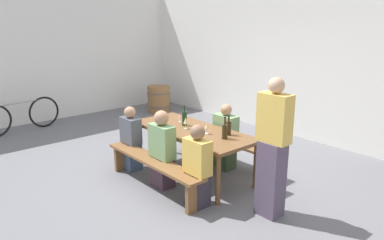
{
  "coord_description": "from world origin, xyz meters",
  "views": [
    {
      "loc": [
        4.06,
        -3.51,
        2.38
      ],
      "look_at": [
        0.0,
        0.0,
        0.9
      ],
      "focal_mm": 34.17,
      "sensor_mm": 36.0,
      "label": 1
    }
  ],
  "objects_px": {
    "tasting_table": "(192,134)",
    "wine_bottle_0": "(184,118)",
    "wine_bottle_2": "(229,128)",
    "seated_guest_far_0": "(225,139)",
    "seated_guest_near_0": "(131,140)",
    "seated_guest_near_2": "(197,168)",
    "wine_glass_0": "(159,116)",
    "wine_glass_3": "(180,116)",
    "wine_bottle_1": "(225,131)",
    "bench_near": "(153,165)",
    "wine_glass_2": "(207,126)",
    "wine_barrel": "(159,99)",
    "wine_glass_1": "(186,121)",
    "parked_bicycle_0": "(20,116)",
    "bench_far": "(225,143)",
    "standing_host": "(273,151)",
    "seated_guest_near_1": "(162,151)"
  },
  "relations": [
    {
      "from": "tasting_table",
      "to": "wine_bottle_0",
      "type": "xyz_separation_m",
      "value": [
        -0.24,
        0.05,
        0.2
      ]
    },
    {
      "from": "wine_bottle_2",
      "to": "seated_guest_far_0",
      "type": "xyz_separation_m",
      "value": [
        -0.41,
        0.37,
        -0.35
      ]
    },
    {
      "from": "seated_guest_near_0",
      "to": "seated_guest_near_2",
      "type": "xyz_separation_m",
      "value": [
        1.61,
        -0.0,
        0.03
      ]
    },
    {
      "from": "seated_guest_near_0",
      "to": "seated_guest_far_0",
      "type": "xyz_separation_m",
      "value": [
        0.97,
        1.18,
        0.01
      ]
    },
    {
      "from": "wine_glass_0",
      "to": "wine_glass_3",
      "type": "distance_m",
      "value": 0.34
    },
    {
      "from": "wine_bottle_1",
      "to": "wine_glass_0",
      "type": "height_order",
      "value": "wine_bottle_1"
    },
    {
      "from": "bench_near",
      "to": "seated_guest_near_0",
      "type": "distance_m",
      "value": 0.85
    },
    {
      "from": "wine_glass_2",
      "to": "wine_barrel",
      "type": "xyz_separation_m",
      "value": [
        -4.01,
        2.02,
        -0.52
      ]
    },
    {
      "from": "seated_guest_far_0",
      "to": "wine_glass_1",
      "type": "bearing_deg",
      "value": -20.12
    },
    {
      "from": "wine_glass_2",
      "to": "seated_guest_near_2",
      "type": "height_order",
      "value": "seated_guest_near_2"
    },
    {
      "from": "seated_guest_near_2",
      "to": "wine_barrel",
      "type": "relative_size",
      "value": 1.62
    },
    {
      "from": "wine_glass_1",
      "to": "wine_glass_2",
      "type": "xyz_separation_m",
      "value": [
        0.4,
        0.07,
        -0.01
      ]
    },
    {
      "from": "parked_bicycle_0",
      "to": "tasting_table",
      "type": "bearing_deg",
      "value": -79.1
    },
    {
      "from": "wine_bottle_0",
      "to": "wine_glass_0",
      "type": "xyz_separation_m",
      "value": [
        -0.4,
        -0.2,
        -0.01
      ]
    },
    {
      "from": "bench_far",
      "to": "parked_bicycle_0",
      "type": "xyz_separation_m",
      "value": [
        -4.16,
        -2.08,
        0.02
      ]
    },
    {
      "from": "wine_barrel",
      "to": "wine_bottle_2",
      "type": "bearing_deg",
      "value": -23.07
    },
    {
      "from": "wine_glass_1",
      "to": "seated_guest_far_0",
      "type": "bearing_deg",
      "value": 69.88
    },
    {
      "from": "bench_near",
      "to": "wine_glass_1",
      "type": "bearing_deg",
      "value": 97.31
    },
    {
      "from": "wine_glass_1",
      "to": "seated_guest_far_0",
      "type": "height_order",
      "value": "seated_guest_far_0"
    },
    {
      "from": "standing_host",
      "to": "wine_barrel",
      "type": "relative_size",
      "value": 2.55
    },
    {
      "from": "wine_bottle_1",
      "to": "wine_bottle_2",
      "type": "height_order",
      "value": "wine_bottle_1"
    },
    {
      "from": "wine_bottle_2",
      "to": "wine_barrel",
      "type": "relative_size",
      "value": 0.42
    },
    {
      "from": "seated_guest_near_2",
      "to": "seated_guest_near_1",
      "type": "bearing_deg",
      "value": 90.0
    },
    {
      "from": "tasting_table",
      "to": "seated_guest_near_0",
      "type": "height_order",
      "value": "seated_guest_near_0"
    },
    {
      "from": "wine_barrel",
      "to": "parked_bicycle_0",
      "type": "height_order",
      "value": "parked_bicycle_0"
    },
    {
      "from": "wine_bottle_1",
      "to": "wine_glass_2",
      "type": "xyz_separation_m",
      "value": [
        -0.34,
        -0.03,
        0.0
      ]
    },
    {
      "from": "seated_guest_near_2",
      "to": "standing_host",
      "type": "bearing_deg",
      "value": -55.56
    },
    {
      "from": "wine_bottle_0",
      "to": "tasting_table",
      "type": "bearing_deg",
      "value": -11.91
    },
    {
      "from": "wine_glass_2",
      "to": "seated_guest_near_1",
      "type": "distance_m",
      "value": 0.75
    },
    {
      "from": "seated_guest_far_0",
      "to": "seated_guest_near_1",
      "type": "bearing_deg",
      "value": -6.04
    },
    {
      "from": "wine_bottle_1",
      "to": "seated_guest_near_2",
      "type": "xyz_separation_m",
      "value": [
        0.14,
        -0.64,
        -0.34
      ]
    },
    {
      "from": "seated_guest_near_1",
      "to": "wine_glass_0",
      "type": "bearing_deg",
      "value": 56.39
    },
    {
      "from": "standing_host",
      "to": "bench_far",
      "type": "bearing_deg",
      "value": -27.28
    },
    {
      "from": "wine_bottle_2",
      "to": "wine_glass_2",
      "type": "relative_size",
      "value": 1.8
    },
    {
      "from": "wine_bottle_0",
      "to": "wine_glass_3",
      "type": "relative_size",
      "value": 2.17
    },
    {
      "from": "wine_bottle_1",
      "to": "wine_glass_1",
      "type": "bearing_deg",
      "value": -171.74
    },
    {
      "from": "wine_bottle_1",
      "to": "wine_glass_1",
      "type": "distance_m",
      "value": 0.74
    },
    {
      "from": "standing_host",
      "to": "parked_bicycle_0",
      "type": "xyz_separation_m",
      "value": [
        -5.72,
        -1.28,
        -0.47
      ]
    },
    {
      "from": "seated_guest_near_0",
      "to": "seated_guest_near_2",
      "type": "distance_m",
      "value": 1.61
    },
    {
      "from": "wine_glass_1",
      "to": "tasting_table",
      "type": "bearing_deg",
      "value": 31.63
    },
    {
      "from": "wine_glass_1",
      "to": "seated_guest_near_2",
      "type": "height_order",
      "value": "seated_guest_near_2"
    },
    {
      "from": "wine_bottle_0",
      "to": "seated_guest_near_0",
      "type": "relative_size",
      "value": 0.31
    },
    {
      "from": "wine_glass_0",
      "to": "seated_guest_near_1",
      "type": "height_order",
      "value": "seated_guest_near_1"
    },
    {
      "from": "wine_glass_0",
      "to": "seated_guest_near_1",
      "type": "bearing_deg",
      "value": -33.61
    },
    {
      "from": "wine_glass_3",
      "to": "wine_bottle_2",
      "type": "bearing_deg",
      "value": 5.1
    },
    {
      "from": "standing_host",
      "to": "seated_guest_near_1",
      "type": "bearing_deg",
      "value": 19.0
    },
    {
      "from": "parked_bicycle_0",
      "to": "standing_host",
      "type": "bearing_deg",
      "value": -84.36
    },
    {
      "from": "bench_near",
      "to": "parked_bicycle_0",
      "type": "height_order",
      "value": "parked_bicycle_0"
    },
    {
      "from": "wine_glass_1",
      "to": "seated_guest_near_0",
      "type": "height_order",
      "value": "seated_guest_near_0"
    },
    {
      "from": "wine_glass_0",
      "to": "wine_barrel",
      "type": "bearing_deg",
      "value": 144.46
    }
  ]
}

